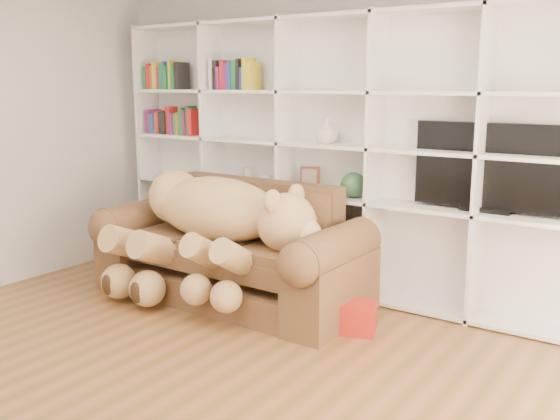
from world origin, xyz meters
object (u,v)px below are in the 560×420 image
Objects in this scene: sofa at (233,256)px; gift_box at (356,317)px; teddy_bear at (210,222)px; tv at (490,168)px.

gift_box is (1.23, -0.08, -0.26)m from sofa.
sofa is 0.38m from teddy_bear.
sofa is 8.30× the size of gift_box.
gift_box is 0.25× the size of tv.
tv is at bearing 20.30° from sofa.
teddy_bear is at bearing -111.25° from sofa.
gift_box is 1.50m from tv.
teddy_bear reaches higher than gift_box.
teddy_bear is 2.25m from tv.
teddy_bear is (-0.08, -0.20, 0.32)m from sofa.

